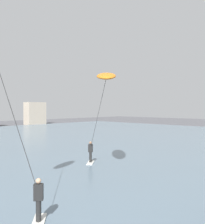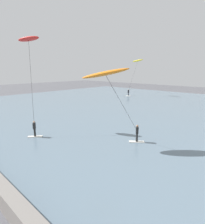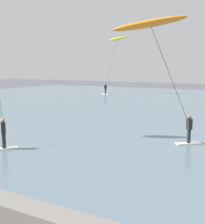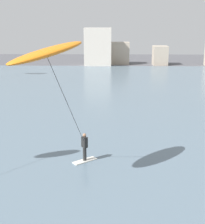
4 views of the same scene
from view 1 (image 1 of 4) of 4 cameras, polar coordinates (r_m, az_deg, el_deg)
The scene contains 2 objects.
water_bay at distance 32.18m, azimuth -21.80°, elevation -6.69°, with size 84.00×52.00×0.10m, color slate.
kitesurfer_orange at distance 16.37m, azimuth 0.56°, elevation 6.82°, with size 3.78×5.25×6.84m.
Camera 1 is at (-13.16, 2.21, 4.35)m, focal length 40.14 mm.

